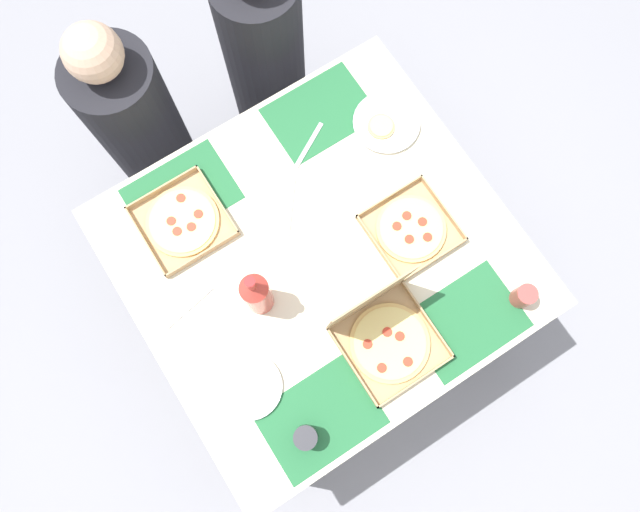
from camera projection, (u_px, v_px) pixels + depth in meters
ground_plane at (320, 296)px, 2.76m from camera, size 6.00×6.00×0.00m
dining_table at (320, 263)px, 2.13m from camera, size 1.26×1.19×0.76m
placemat_near_left at (320, 418)px, 1.89m from camera, size 0.36×0.26×0.00m
placemat_near_right at (466, 321)px, 1.97m from camera, size 0.36×0.26×0.00m
placemat_far_left at (181, 194)px, 2.08m from camera, size 0.36×0.26×0.00m
placemat_far_right at (320, 113)px, 2.15m from camera, size 0.36×0.26×0.00m
pizza_box_center at (386, 334)px, 1.91m from camera, size 0.30×0.30×0.33m
pizza_box_corner_right at (183, 221)px, 2.04m from camera, size 0.28×0.28×0.04m
pizza_box_corner_left at (411, 229)px, 2.03m from camera, size 0.27×0.27×0.04m
plate_far_right at (386, 123)px, 2.13m from camera, size 0.24×0.24×0.03m
plate_far_left at (250, 387)px, 1.91m from camera, size 0.21×0.21×0.02m
soda_bottle at (257, 294)px, 1.86m from camera, size 0.09×0.09×0.32m
cup_spare at (306, 437)px, 1.84m from camera, size 0.07×0.07×0.10m
cup_clear_right at (523, 296)px, 1.94m from camera, size 0.07×0.07×0.09m
knife_by_near_right at (188, 308)px, 1.98m from camera, size 0.21×0.06×0.00m
knife_by_far_left at (290, 208)px, 2.06m from camera, size 0.14×0.18×0.00m
fork_by_near_left at (309, 145)px, 2.12m from camera, size 0.17×0.11×0.00m
diner_left_seat at (144, 132)px, 2.39m from camera, size 0.32×0.32×1.18m
diner_right_seat at (265, 61)px, 2.45m from camera, size 0.32×0.32×1.21m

